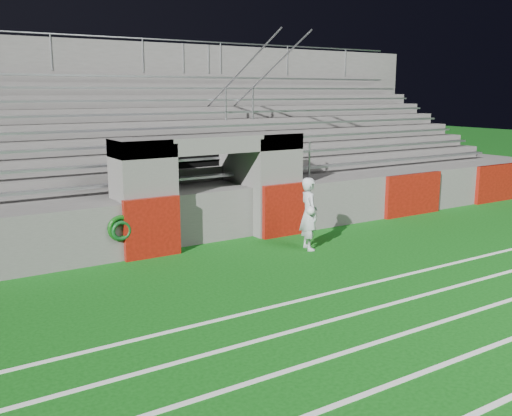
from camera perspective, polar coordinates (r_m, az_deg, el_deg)
ground at (r=11.39m, az=4.06°, el=-7.07°), size 90.00×90.00×0.00m
stadium_structure at (r=17.95m, az=-11.24°, el=4.48°), size 26.00×8.48×5.42m
goalkeeper_with_ball at (r=13.29m, az=5.32°, el=-0.57°), size 0.56×0.71×1.70m
hose_coil at (r=12.57m, az=-13.37°, el=-2.05°), size 0.58×0.15×0.58m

